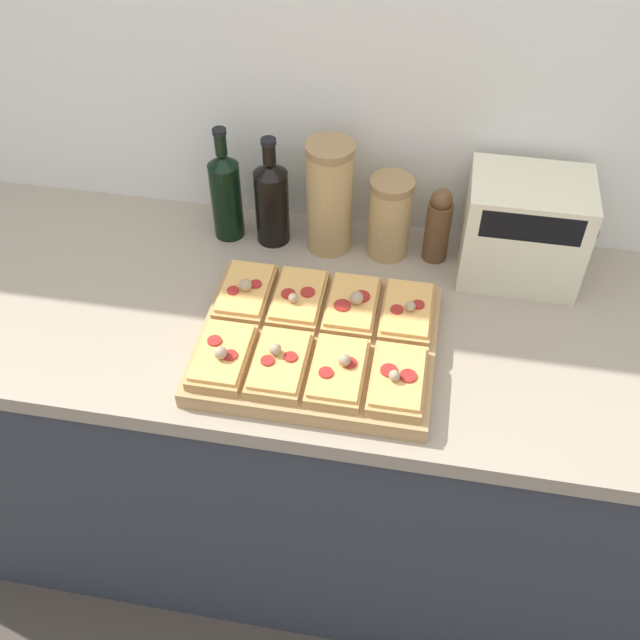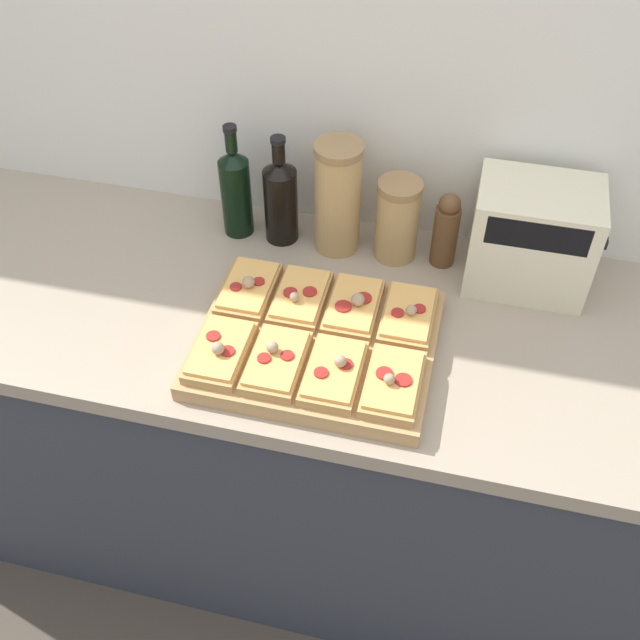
{
  "view_description": "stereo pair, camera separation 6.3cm",
  "coord_description": "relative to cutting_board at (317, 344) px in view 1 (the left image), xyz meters",
  "views": [
    {
      "loc": [
        0.13,
        -0.78,
        2.02
      ],
      "look_at": [
        -0.06,
        0.24,
        0.96
      ],
      "focal_mm": 42.0,
      "sensor_mm": 36.0,
      "label": 1
    },
    {
      "loc": [
        0.19,
        -0.77,
        2.02
      ],
      "look_at": [
        -0.06,
        0.24,
        0.96
      ],
      "focal_mm": 42.0,
      "sensor_mm": 36.0,
      "label": 2
    }
  ],
  "objects": [
    {
      "name": "pepper_mill",
      "position": [
        0.21,
        0.33,
        0.07
      ],
      "size": [
        0.06,
        0.06,
        0.18
      ],
      "color": "brown",
      "rests_on": "kitchen_counter"
    },
    {
      "name": "grain_jar_short",
      "position": [
        0.1,
        0.33,
        0.08
      ],
      "size": [
        0.1,
        0.1,
        0.19
      ],
      "color": "tan",
      "rests_on": "kitchen_counter"
    },
    {
      "name": "wall_back",
      "position": [
        0.06,
        0.46,
        0.33
      ],
      "size": [
        6.0,
        0.06,
        2.5
      ],
      "color": "silver",
      "rests_on": "ground_plane"
    },
    {
      "name": "kitchen_counter",
      "position": [
        0.06,
        0.11,
        -0.47
      ],
      "size": [
        2.63,
        0.67,
        0.9
      ],
      "color": "#333842",
      "rests_on": "ground_plane"
    },
    {
      "name": "pizza_slice_front_right",
      "position": [
        0.17,
        -0.09,
        0.03
      ],
      "size": [
        0.1,
        0.17,
        0.05
      ],
      "color": "tan",
      "rests_on": "cutting_board"
    },
    {
      "name": "pizza_slice_front_left",
      "position": [
        -0.17,
        -0.09,
        0.03
      ],
      "size": [
        0.1,
        0.17,
        0.05
      ],
      "color": "tan",
      "rests_on": "cutting_board"
    },
    {
      "name": "pizza_slice_front_midright",
      "position": [
        0.06,
        -0.09,
        0.03
      ],
      "size": [
        0.1,
        0.17,
        0.05
      ],
      "color": "tan",
      "rests_on": "cutting_board"
    },
    {
      "name": "olive_oil_bottle",
      "position": [
        -0.27,
        0.33,
        0.1
      ],
      "size": [
        0.07,
        0.07,
        0.28
      ],
      "color": "black",
      "rests_on": "kitchen_counter"
    },
    {
      "name": "ground_plane",
      "position": [
        0.06,
        -0.21,
        -0.92
      ],
      "size": [
        12.0,
        12.0,
        0.0
      ],
      "primitive_type": "plane",
      "color": "#4C4238"
    },
    {
      "name": "cutting_board",
      "position": [
        0.0,
        0.0,
        0.0
      ],
      "size": [
        0.47,
        0.38,
        0.04
      ],
      "primitive_type": "cube",
      "color": "tan",
      "rests_on": "kitchen_counter"
    },
    {
      "name": "toaster_oven",
      "position": [
        0.39,
        0.31,
        0.1
      ],
      "size": [
        0.28,
        0.18,
        0.24
      ],
      "color": "beige",
      "rests_on": "kitchen_counter"
    },
    {
      "name": "wine_bottle",
      "position": [
        -0.16,
        0.33,
        0.09
      ],
      "size": [
        0.08,
        0.08,
        0.27
      ],
      "color": "black",
      "rests_on": "kitchen_counter"
    },
    {
      "name": "pizza_slice_back_left",
      "position": [
        -0.17,
        0.09,
        0.03
      ],
      "size": [
        0.1,
        0.17,
        0.05
      ],
      "color": "tan",
      "rests_on": "cutting_board"
    },
    {
      "name": "pizza_slice_back_midright",
      "position": [
        0.06,
        0.09,
        0.03
      ],
      "size": [
        0.1,
        0.17,
        0.06
      ],
      "color": "tan",
      "rests_on": "cutting_board"
    },
    {
      "name": "pizza_slice_front_midleft",
      "position": [
        -0.06,
        -0.09,
        0.03
      ],
      "size": [
        0.1,
        0.17,
        0.05
      ],
      "color": "tan",
      "rests_on": "cutting_board"
    },
    {
      "name": "pizza_slice_back_right",
      "position": [
        0.17,
        0.09,
        0.03
      ],
      "size": [
        0.1,
        0.17,
        0.05
      ],
      "color": "tan",
      "rests_on": "cutting_board"
    },
    {
      "name": "grain_jar_tall",
      "position": [
        -0.03,
        0.33,
        0.12
      ],
      "size": [
        0.11,
        0.11,
        0.27
      ],
      "color": "tan",
      "rests_on": "kitchen_counter"
    },
    {
      "name": "pizza_slice_back_midleft",
      "position": [
        -0.06,
        0.09,
        0.03
      ],
      "size": [
        0.1,
        0.17,
        0.05
      ],
      "color": "tan",
      "rests_on": "cutting_board"
    }
  ]
}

